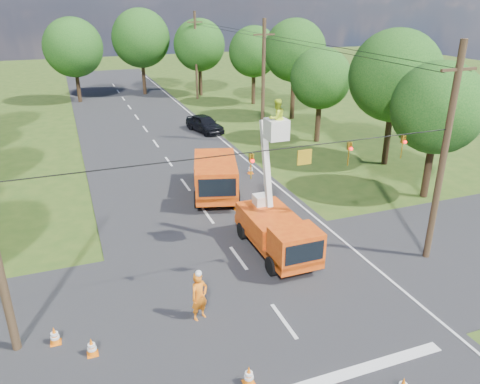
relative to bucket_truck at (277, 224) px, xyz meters
name	(u,v)px	position (x,y,z in m)	size (l,w,h in m)	color
ground	(169,162)	(-1.93, 15.14, -1.58)	(140.00, 140.00, 0.00)	#2B4815
road_main	(169,162)	(-1.93, 15.14, -1.58)	(12.00, 100.00, 0.06)	black
road_cross	(263,293)	(-1.93, -2.86, -1.58)	(56.00, 10.00, 0.07)	black
stop_bar	(326,381)	(-1.93, -8.06, -1.58)	(9.00, 0.45, 0.02)	silver
edge_line	(238,154)	(3.67, 15.14, -1.58)	(0.12, 90.00, 0.02)	silver
bucket_truck	(277,224)	(0.00, 0.00, 0.00)	(2.33, 5.79, 7.44)	#F25E11
second_truck	(216,175)	(-0.52, 7.94, -0.29)	(4.18, 7.06, 2.49)	#F25E11
ground_worker	(199,297)	(-4.88, -3.51, -0.58)	(0.74, 0.48, 2.02)	orange
distant_car	(205,124)	(3.07, 22.37, -0.81)	(1.83, 4.55, 1.55)	black
traffic_cone_0	(249,375)	(-4.34, -7.28, -1.23)	(0.38, 0.38, 0.71)	orange
traffic_cone_2	(269,226)	(0.55, 2.15, -1.23)	(0.38, 0.38, 0.71)	orange
traffic_cone_3	(237,204)	(-0.07, 5.35, -1.23)	(0.38, 0.38, 0.71)	orange
traffic_cone_4	(92,347)	(-8.95, -4.13, -1.23)	(0.38, 0.38, 0.71)	orange
traffic_cone_5	(55,336)	(-10.14, -3.06, -1.23)	(0.38, 0.38, 0.71)	orange
traffic_cone_7	(250,169)	(2.90, 10.63, -1.23)	(0.38, 0.38, 0.71)	orange
pole_right_near	(444,156)	(6.57, -2.86, 3.52)	(1.80, 0.30, 10.00)	#4C3823
pole_right_mid	(263,83)	(6.57, 17.14, 3.52)	(1.80, 0.30, 10.00)	#4C3823
pole_right_far	(196,55)	(6.57, 37.14, 3.52)	(1.80, 0.30, 10.00)	#4C3823
signal_span	(319,155)	(0.30, -2.86, 4.29)	(18.00, 0.29, 1.07)	black
tree_right_a	(438,108)	(11.57, 3.14, 3.98)	(5.40, 5.40, 8.28)	#382616
tree_right_b	(395,76)	(13.07, 9.14, 4.85)	(6.40, 6.40, 9.65)	#382616
tree_right_c	(321,79)	(11.27, 16.14, 3.73)	(5.00, 5.00, 7.83)	#382616
tree_right_d	(295,51)	(12.87, 24.14, 5.09)	(6.00, 6.00, 9.70)	#382616
tree_right_e	(254,52)	(11.87, 32.14, 4.23)	(5.60, 5.60, 8.63)	#382616
tree_far_a	(73,47)	(-6.93, 40.14, 4.60)	(6.60, 6.60, 9.50)	#382616
tree_far_b	(141,38)	(1.07, 42.14, 5.22)	(7.00, 7.00, 10.32)	#382616
tree_far_c	(199,45)	(7.57, 39.14, 4.48)	(6.20, 6.20, 9.18)	#382616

